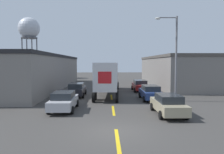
% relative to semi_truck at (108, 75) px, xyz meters
% --- Properties ---
extents(ground_plane, '(160.00, 160.00, 0.00)m').
position_rel_semi_truck_xyz_m(ground_plane, '(0.34, -15.35, -2.38)').
color(ground_plane, '#3D3A38').
extents(road_centerline, '(0.20, 18.02, 0.01)m').
position_rel_semi_truck_xyz_m(road_centerline, '(0.34, -9.77, -2.38)').
color(road_centerline, gold).
rests_on(road_centerline, ground_plane).
extents(warehouse_left, '(12.11, 30.06, 5.17)m').
position_rel_semi_truck_xyz_m(warehouse_left, '(-12.86, 6.68, 0.21)').
color(warehouse_left, slate).
rests_on(warehouse_left, ground_plane).
extents(warehouse_right, '(12.96, 21.89, 5.14)m').
position_rel_semi_truck_xyz_m(warehouse_right, '(13.97, 9.42, 0.19)').
color(warehouse_right, slate).
rests_on(warehouse_right, ground_plane).
extents(semi_truck, '(3.37, 13.97, 3.97)m').
position_rel_semi_truck_xyz_m(semi_truck, '(0.00, 0.00, 0.00)').
color(semi_truck, navy).
rests_on(semi_truck, ground_plane).
extents(parked_car_right_mid, '(2.04, 4.78, 1.56)m').
position_rel_semi_truck_xyz_m(parked_car_right_mid, '(4.48, -4.61, -1.58)').
color(parked_car_right_mid, navy).
rests_on(parked_car_right_mid, ground_plane).
extents(parked_car_right_near, '(2.04, 4.78, 1.56)m').
position_rel_semi_truck_xyz_m(parked_car_right_near, '(4.48, -11.37, -1.58)').
color(parked_car_right_near, tan).
rests_on(parked_car_right_near, ground_plane).
extents(parked_car_right_far, '(2.04, 4.78, 1.56)m').
position_rel_semi_truck_xyz_m(parked_car_right_far, '(4.48, 2.67, -1.58)').
color(parked_car_right_far, maroon).
rests_on(parked_car_right_far, ground_plane).
extents(parked_car_left_far, '(2.04, 4.78, 1.56)m').
position_rel_semi_truck_xyz_m(parked_car_left_far, '(-3.79, -1.80, -1.58)').
color(parked_car_left_far, black).
rests_on(parked_car_left_far, ground_plane).
extents(parked_car_left_near, '(2.04, 4.78, 1.56)m').
position_rel_semi_truck_xyz_m(parked_car_left_near, '(-3.79, -9.58, -1.58)').
color(parked_car_left_near, '#B2B2B7').
rests_on(parked_car_left_near, ground_plane).
extents(water_tower, '(5.48, 5.48, 15.77)m').
position_rel_semi_truck_xyz_m(water_tower, '(-20.38, 30.17, 10.42)').
color(water_tower, '#47474C').
rests_on(water_tower, ground_plane).
extents(street_lamp, '(2.34, 0.32, 8.70)m').
position_rel_semi_truck_xyz_m(street_lamp, '(6.69, -5.42, 2.60)').
color(street_lamp, slate).
rests_on(street_lamp, ground_plane).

